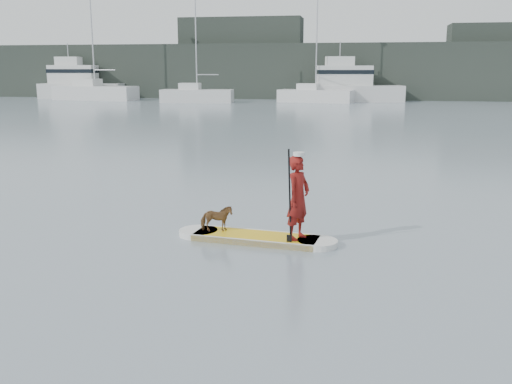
% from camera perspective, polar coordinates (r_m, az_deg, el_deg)
% --- Properties ---
extents(ground, '(140.00, 140.00, 0.00)m').
position_cam_1_polar(ground, '(13.64, -6.56, -2.20)').
color(ground, slate).
rests_on(ground, ground).
extents(paddleboard, '(3.28, 1.09, 0.12)m').
position_cam_1_polar(paddleboard, '(11.49, 0.00, -4.58)').
color(paddleboard, yellow).
rests_on(paddleboard, ground).
extents(paddler, '(0.61, 0.71, 1.64)m').
position_cam_1_polar(paddler, '(11.05, 4.24, -0.58)').
color(paddler, maroon).
rests_on(paddler, paddleboard).
extents(white_cap, '(0.22, 0.22, 0.07)m').
position_cam_1_polar(white_cap, '(10.89, 4.31, 3.81)').
color(white_cap, silver).
rests_on(white_cap, paddler).
extents(dog, '(0.70, 0.46, 0.54)m').
position_cam_1_polar(dog, '(11.67, -3.98, -2.66)').
color(dog, brown).
rests_on(dog, paddleboard).
extents(paddle, '(0.10, 0.30, 2.00)m').
position_cam_1_polar(paddle, '(10.86, 3.38, -1.58)').
color(paddle, black).
rests_on(paddle, ground).
extents(sailboat_b, '(9.38, 3.85, 13.54)m').
position_cam_1_polar(sailboat_b, '(64.62, -15.83, 9.68)').
color(sailboat_b, silver).
rests_on(sailboat_b, ground).
extents(sailboat_c, '(7.29, 2.95, 10.22)m').
position_cam_1_polar(sailboat_c, '(58.08, -5.97, 9.64)').
color(sailboat_c, silver).
rests_on(sailboat_c, ground).
extents(sailboat_d, '(7.75, 3.71, 10.97)m').
position_cam_1_polar(sailboat_d, '(58.25, 5.91, 9.68)').
color(sailboat_d, silver).
rests_on(sailboat_d, ground).
extents(motor_yacht_a, '(10.34, 4.82, 5.97)m').
position_cam_1_polar(motor_yacht_a, '(60.01, 9.31, 10.52)').
color(motor_yacht_a, silver).
rests_on(motor_yacht_a, ground).
extents(motor_yacht_b, '(9.51, 4.11, 6.09)m').
position_cam_1_polar(motor_yacht_b, '(68.64, -17.35, 10.36)').
color(motor_yacht_b, silver).
rests_on(motor_yacht_b, ground).
extents(shore_mass, '(90.00, 6.00, 6.00)m').
position_cam_1_polar(shore_mass, '(65.74, 7.11, 11.88)').
color(shore_mass, black).
rests_on(shore_mass, ground).
extents(shore_building_west, '(14.00, 4.00, 9.00)m').
position_cam_1_polar(shore_building_west, '(68.06, -1.47, 13.24)').
color(shore_building_west, black).
rests_on(shore_building_west, ground).
extents(shore_building_east, '(10.00, 4.00, 8.00)m').
position_cam_1_polar(shore_building_east, '(68.10, 22.82, 11.89)').
color(shore_building_east, black).
rests_on(shore_building_east, ground).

